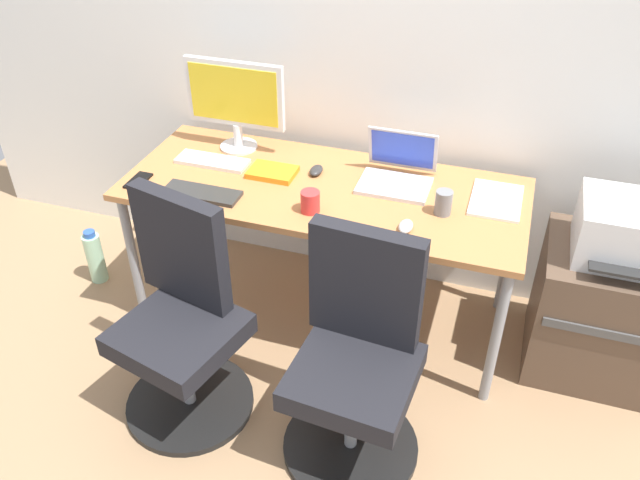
{
  "coord_description": "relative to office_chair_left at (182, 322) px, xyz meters",
  "views": [
    {
      "loc": [
        0.75,
        -2.35,
        2.21
      ],
      "look_at": [
        0.0,
        -0.05,
        0.48
      ],
      "focal_mm": 36.54,
      "sensor_mm": 36.0,
      "label": 1
    }
  ],
  "objects": [
    {
      "name": "back_wall",
      "position": [
        0.37,
        1.13,
        0.88
      ],
      "size": [
        4.4,
        0.04,
        2.6
      ],
      "primitive_type": "cube",
      "color": "white",
      "rests_on": "ground"
    },
    {
      "name": "mouse_by_laptop",
      "position": [
        0.79,
        0.47,
        0.33
      ],
      "size": [
        0.06,
        0.1,
        0.03
      ],
      "primitive_type": "ellipsoid",
      "color": "#B7B7B7",
      "rests_on": "desk"
    },
    {
      "name": "notebook",
      "position": [
        0.12,
        0.71,
        0.32
      ],
      "size": [
        0.21,
        0.15,
        0.03
      ],
      "primitive_type": "cube",
      "color": "orange",
      "rests_on": "desk"
    },
    {
      "name": "ground_plane",
      "position": [
        0.37,
        0.69,
        -0.42
      ],
      "size": [
        5.28,
        5.28,
        0.0
      ],
      "primitive_type": "plane",
      "color": "#9E7A56"
    },
    {
      "name": "desktop_monitor",
      "position": [
        -0.13,
        0.91,
        0.56
      ],
      "size": [
        0.48,
        0.18,
        0.43
      ],
      "color": "silver",
      "rests_on": "desk"
    },
    {
      "name": "coffee_mug",
      "position": [
        0.38,
        0.48,
        0.36
      ],
      "size": [
        0.08,
        0.08,
        0.09
      ],
      "primitive_type": "cylinder",
      "color": "red",
      "rests_on": "desk"
    },
    {
      "name": "office_chair_left",
      "position": [
        0.0,
        0.0,
        0.0
      ],
      "size": [
        0.54,
        0.54,
        0.94
      ],
      "color": "black",
      "rests_on": "ground"
    },
    {
      "name": "pen_cup",
      "position": [
        0.9,
        0.63,
        0.36
      ],
      "size": [
        0.07,
        0.07,
        0.1
      ],
      "primitive_type": "cylinder",
      "color": "slate",
      "rests_on": "desk"
    },
    {
      "name": "water_bottle_on_floor",
      "position": [
        -0.85,
        0.56,
        -0.28
      ],
      "size": [
        0.09,
        0.09,
        0.31
      ],
      "color": "#A5D8B2",
      "rests_on": "ground"
    },
    {
      "name": "printer",
      "position": [
        1.63,
        0.74,
        0.3
      ],
      "size": [
        0.38,
        0.4,
        0.24
      ],
      "color": "silver",
      "rests_on": "side_cabinet"
    },
    {
      "name": "office_chair_right",
      "position": [
        0.72,
        0.0,
        0.0
      ],
      "size": [
        0.54,
        0.54,
        0.94
      ],
      "color": "black",
      "rests_on": "ground"
    },
    {
      "name": "mouse_by_monitor",
      "position": [
        0.31,
        0.78,
        0.33
      ],
      "size": [
        0.06,
        0.1,
        0.03
      ],
      "primitive_type": "ellipsoid",
      "color": "#2D2D2D",
      "rests_on": "desk"
    },
    {
      "name": "keyboard_by_laptop",
      "position": [
        -0.19,
        0.73,
        0.32
      ],
      "size": [
        0.34,
        0.12,
        0.02
      ],
      "primitive_type": "cube",
      "color": "silver",
      "rests_on": "desk"
    },
    {
      "name": "phone_near_laptop",
      "position": [
        -0.42,
        0.47,
        0.31
      ],
      "size": [
        0.07,
        0.14,
        0.01
      ],
      "primitive_type": "cube",
      "color": "black",
      "rests_on": "desk"
    },
    {
      "name": "keyboard_by_monitor",
      "position": [
        -0.11,
        0.46,
        0.32
      ],
      "size": [
        0.34,
        0.12,
        0.02
      ],
      "primitive_type": "cube",
      "color": "#2D2D2D",
      "rests_on": "desk"
    },
    {
      "name": "side_cabinet",
      "position": [
        1.63,
        0.74,
        -0.12
      ],
      "size": [
        0.55,
        0.51,
        0.61
      ],
      "color": "brown",
      "rests_on": "ground"
    },
    {
      "name": "open_laptop",
      "position": [
        0.67,
        0.83,
        0.36
      ],
      "size": [
        0.31,
        0.28,
        0.22
      ],
      "color": "silver",
      "rests_on": "desk"
    },
    {
      "name": "paper_pile",
      "position": [
        1.11,
        0.8,
        0.32
      ],
      "size": [
        0.21,
        0.3,
        0.01
      ],
      "primitive_type": "cube",
      "color": "white",
      "rests_on": "desk"
    },
    {
      "name": "desk",
      "position": [
        0.37,
        0.69,
        0.25
      ],
      "size": [
        1.77,
        0.73,
        0.73
      ],
      "color": "#B77542",
      "rests_on": "ground"
    }
  ]
}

